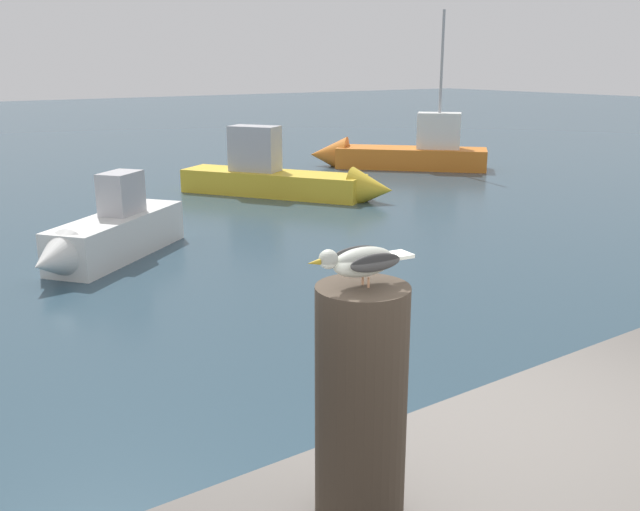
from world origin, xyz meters
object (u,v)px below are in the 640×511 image
(mooring_post, at_px, (361,406))
(seagull, at_px, (362,261))
(boat_yellow, at_px, (289,178))
(boat_orange, at_px, (395,153))
(boat_white, at_px, (108,235))

(mooring_post, height_order, seagull, seagull)
(mooring_post, xyz_separation_m, boat_yellow, (7.48, 12.29, -1.53))
(boat_yellow, bearing_deg, boat_orange, 22.27)
(mooring_post, xyz_separation_m, boat_white, (2.06, 9.19, -1.54))
(mooring_post, bearing_deg, seagull, 174.04)
(mooring_post, relative_size, seagull, 2.24)
(mooring_post, bearing_deg, boat_yellow, 58.65)
(boat_yellow, height_order, boat_white, boat_yellow)
(mooring_post, distance_m, boat_yellow, 14.47)
(seagull, distance_m, boat_white, 9.64)
(boat_orange, distance_m, boat_white, 11.77)
(boat_yellow, bearing_deg, seagull, -121.37)
(seagull, height_order, boat_yellow, seagull)
(seagull, distance_m, boat_yellow, 14.54)
(boat_white, bearing_deg, seagull, -102.68)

